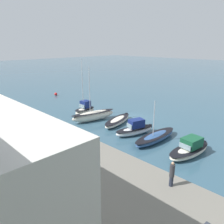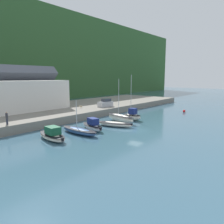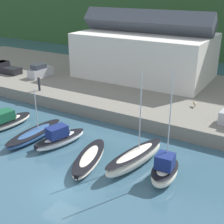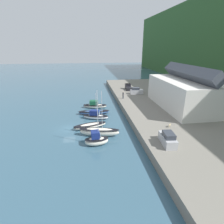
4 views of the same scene
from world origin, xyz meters
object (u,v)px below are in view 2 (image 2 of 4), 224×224
moored_boat_5 (132,116)px  mooring_buoy_0 (184,111)px  moored_boat_3 (115,124)px  moored_boat_0 (52,135)px  moored_boat_4 (120,118)px  person_on_quay (7,118)px  parked_car_1 (106,103)px  dog_on_quay (81,106)px  moored_boat_2 (92,126)px  moored_boat_1 (79,131)px

moored_boat_5 → mooring_buoy_0: 18.50m
moored_boat_3 → moored_boat_5: (7.24, 0.97, 0.52)m
moored_boat_0 → mooring_buoy_0: 38.68m
moored_boat_4 → moored_boat_5: (3.27, -0.77, 0.12)m
person_on_quay → mooring_buoy_0: person_on_quay is taller
moored_boat_3 → parked_car_1: (11.29, 12.29, 2.05)m
dog_on_quay → mooring_buoy_0: dog_on_quay is taller
moored_boat_2 → dog_on_quay: size_ratio=7.95×
moored_boat_1 → dog_on_quay: (13.50, 14.28, 1.55)m
moored_boat_5 → mooring_buoy_0: (17.86, -4.80, -0.65)m
parked_car_1 → dog_on_quay: (-5.94, 3.22, -0.46)m
person_on_quay → moored_boat_4: bearing=-23.8°
moored_boat_4 → mooring_buoy_0: size_ratio=12.43×
moored_boat_0 → dog_on_quay: size_ratio=8.57×
moored_boat_1 → dog_on_quay: moored_boat_1 is taller
moored_boat_4 → dog_on_quay: 13.89m
moored_boat_5 → person_on_quay: moored_boat_5 is taller
moored_boat_0 → dog_on_quay: 23.17m
moored_boat_1 → person_on_quay: moored_boat_1 is taller
moored_boat_1 → moored_boat_4: (12.13, 0.51, 0.36)m
moored_boat_4 → moored_boat_1: bearing=-165.2°
mooring_buoy_0 → moored_boat_2: bearing=170.0°
moored_boat_1 → mooring_buoy_0: moored_boat_1 is taller
moored_boat_2 → person_on_quay: size_ratio=3.01×
moored_boat_4 → mooring_buoy_0: 21.85m
person_on_quay → dog_on_quay: size_ratio=2.64×
moored_boat_2 → parked_car_1: parked_car_1 is taller
person_on_quay → dog_on_quay: person_on_quay is taller
moored_boat_0 → parked_car_1: parked_car_1 is taller
moored_boat_5 → moored_boat_0: bearing=174.2°
moored_boat_2 → person_on_quay: bearing=156.8°
moored_boat_3 → moored_boat_5: 7.33m
moored_boat_3 → parked_car_1: parked_car_1 is taller
dog_on_quay → moored_boat_5: bearing=-121.9°
moored_boat_4 → moored_boat_5: bearing=-0.9°
moored_boat_1 → moored_boat_4: moored_boat_4 is taller
moored_boat_4 → person_on_quay: (-19.78, 8.74, 1.84)m
parked_car_1 → moored_boat_1: bearing=124.8°
moored_boat_3 → mooring_buoy_0: (25.10, -3.83, -0.13)m
moored_boat_3 → dog_on_quay: dog_on_quay is taller
moored_boat_0 → moored_boat_3: moored_boat_0 is taller
moored_boat_4 → parked_car_1: 12.94m
moored_boat_2 → dog_on_quay: (10.14, 14.08, 1.29)m
moored_boat_0 → moored_boat_1: size_ratio=0.86×
moored_boat_5 → parked_car_1: (4.05, 11.32, 1.53)m
moored_boat_4 → moored_boat_0: bearing=-167.4°
moored_boat_0 → moored_boat_3: bearing=0.8°
moored_boat_2 → person_on_quay: person_on_quay is taller
mooring_buoy_0 → moored_boat_1: bearing=171.4°
moored_boat_3 → moored_boat_4: 4.36m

